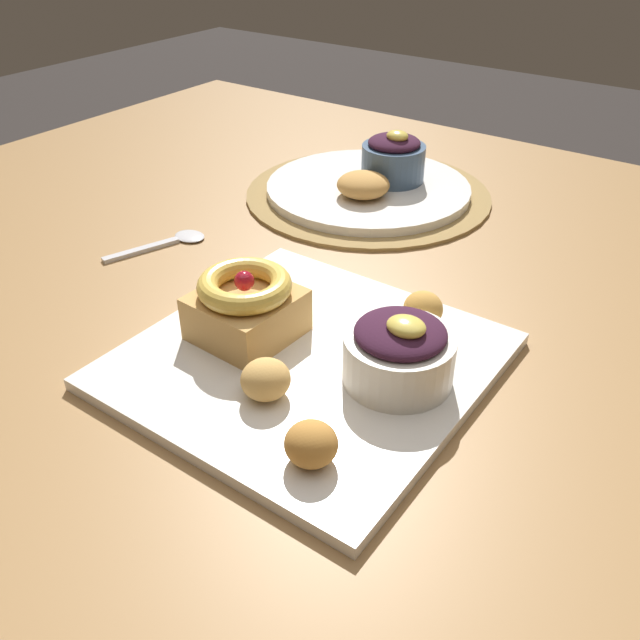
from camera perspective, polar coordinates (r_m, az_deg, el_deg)
The scene contains 12 objects.
dining_table at distance 0.78m, azimuth 4.22°, elevation -2.28°, with size 1.50×1.11×0.73m.
woven_placemat at distance 0.97m, azimuth 4.05°, elevation 10.54°, with size 0.34×0.34×0.01m, color #997A47.
front_plate at distance 0.62m, azimuth -1.08°, elevation -3.45°, with size 0.30×0.30×0.01m, color white.
cake_slice at distance 0.63m, azimuth -6.25°, elevation 1.23°, with size 0.09×0.09×0.07m.
berry_ramekin at distance 0.58m, azimuth 6.68°, elevation -2.68°, with size 0.10×0.10×0.07m.
fritter_front at distance 0.51m, azimuth -0.75°, elevation -10.39°, with size 0.04×0.04×0.03m, color #BC7F38.
fritter_middle at distance 0.66m, azimuth 8.67°, elevation 0.94°, with size 0.04×0.04×0.03m, color gold.
fritter_back at distance 0.56m, azimuth -4.60°, elevation -5.00°, with size 0.04×0.04×0.03m, color tan.
back_plate at distance 0.96m, azimuth 4.07°, elevation 11.00°, with size 0.28×0.28×0.01m, color white.
back_ramekin at distance 0.97m, azimuth 6.20°, elevation 13.40°, with size 0.09×0.09×0.07m.
back_pastry at distance 0.92m, azimuth 3.66°, elevation 11.29°, with size 0.07×0.07×0.03m, color #C68E47.
spoon at distance 0.85m, azimuth -12.55°, elevation 6.44°, with size 0.06×0.12×0.00m.
Camera 1 is at (0.32, -0.55, 1.11)m, focal length 38.01 mm.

